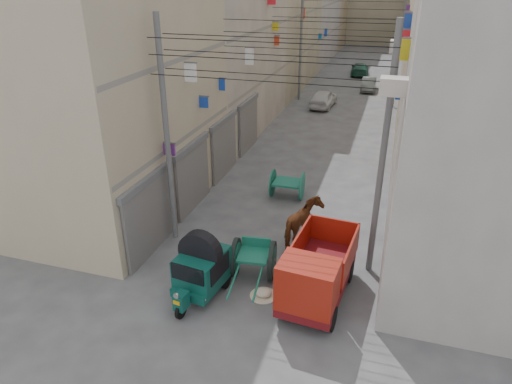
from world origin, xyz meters
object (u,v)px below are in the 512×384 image
at_px(tonga_cart, 254,258).
at_px(horse, 303,223).
at_px(feed_sack, 263,292).
at_px(distant_car_grey, 369,84).
at_px(mini_truck, 315,279).
at_px(distant_car_green, 360,69).
at_px(second_cart, 287,184).
at_px(distant_car_white, 323,98).
at_px(auto_rickshaw, 201,267).

distance_m(tonga_cart, horse, 2.74).
height_order(feed_sack, distant_car_grey, distant_car_grey).
bearing_deg(mini_truck, feed_sack, -175.26).
distance_m(feed_sack, distant_car_green, 35.83).
xyz_separation_m(mini_truck, distant_car_green, (-2.10, 35.83, -0.40)).
xyz_separation_m(second_cart, distant_car_white, (-1.03, 15.82, -0.02)).
bearing_deg(tonga_cart, second_cart, 86.04).
height_order(mini_truck, feed_sack, mini_truck).
relative_size(second_cart, distant_car_grey, 0.44).
xyz_separation_m(tonga_cart, feed_sack, (0.59, -0.91, -0.55)).
distance_m(mini_truck, distant_car_grey, 29.25).
relative_size(auto_rickshaw, mini_truck, 0.64).
bearing_deg(horse, tonga_cart, 80.06).
bearing_deg(second_cart, distant_car_grey, 83.95).
distance_m(mini_truck, distant_car_white, 23.08).
bearing_deg(distant_car_white, feed_sack, 99.55).
bearing_deg(auto_rickshaw, feed_sack, 20.88).
relative_size(distant_car_white, distant_car_grey, 1.15).
height_order(tonga_cart, distant_car_green, tonga_cart).
bearing_deg(mini_truck, distant_car_white, 103.73).
height_order(mini_truck, horse, mini_truck).
bearing_deg(mini_truck, distant_car_grey, 96.33).
relative_size(second_cart, distant_car_green, 0.35).
distance_m(auto_rickshaw, horse, 4.52).
height_order(second_cart, distant_car_grey, second_cart).
distance_m(auto_rickshaw, mini_truck, 3.45).
relative_size(tonga_cart, distant_car_green, 0.74).
bearing_deg(distant_car_green, feed_sack, 87.04).
bearing_deg(mini_truck, auto_rickshaw, -167.74).
bearing_deg(distant_car_white, horse, 101.87).
distance_m(tonga_cart, mini_truck, 2.37).
bearing_deg(horse, distant_car_white, -69.15).
bearing_deg(feed_sack, distant_car_green, 90.85).
xyz_separation_m(tonga_cart, distant_car_green, (0.07, 34.91, -0.09)).
xyz_separation_m(auto_rickshaw, tonga_cart, (1.25, 1.35, -0.31)).
bearing_deg(tonga_cart, distant_car_green, 82.72).
xyz_separation_m(distant_car_white, distant_car_green, (1.43, 13.03, -0.05)).
distance_m(tonga_cart, distant_car_grey, 28.36).
height_order(horse, distant_car_white, horse).
height_order(tonga_cart, mini_truck, mini_truck).
height_order(auto_rickshaw, mini_truck, mini_truck).
bearing_deg(distant_car_green, second_cart, 85.39).
bearing_deg(feed_sack, distant_car_grey, 88.34).
xyz_separation_m(tonga_cart, distant_car_grey, (1.44, 28.32, -0.14)).
bearing_deg(tonga_cart, feed_sack, -64.01).
bearing_deg(distant_car_white, mini_truck, 103.45).
distance_m(mini_truck, second_cart, 7.42).
distance_m(feed_sack, distant_car_white, 22.89).
height_order(auto_rickshaw, distant_car_grey, auto_rickshaw).
distance_m(second_cart, horse, 3.84).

